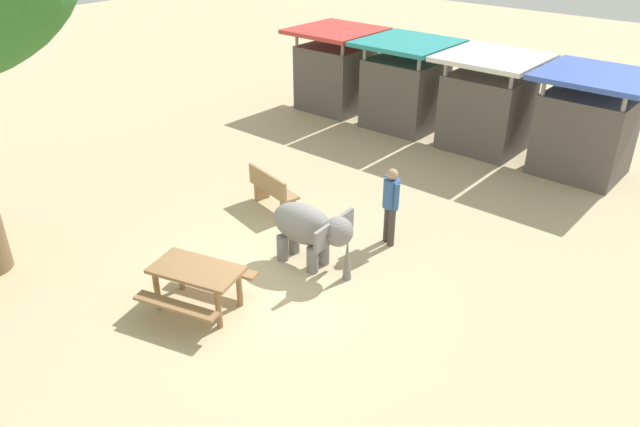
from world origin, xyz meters
The scene contains 9 objects.
ground_plane centered at (0.00, 0.00, 0.00)m, with size 60.00×60.00×0.00m, color tan.
elephant centered at (0.25, 0.94, 0.77)m, with size 1.74×1.17×1.20m.
person_handler centered at (0.92, 2.54, 0.95)m, with size 0.46×0.32×1.62m.
wooden_bench centered at (-1.90, 2.11, 0.47)m, with size 1.45×0.69×0.88m.
picnic_table_near centered at (-0.31, -1.28, 0.59)m, with size 1.86×1.84×0.78m.
market_stall_red centered at (-5.24, 8.44, 1.14)m, with size 2.50×2.50×2.52m.
market_stall_teal centered at (-2.64, 8.44, 1.14)m, with size 2.50×2.50×2.52m.
market_stall_white centered at (-0.04, 8.44, 1.14)m, with size 2.50×2.50×2.52m.
market_stall_blue centered at (2.56, 8.44, 1.14)m, with size 2.50×2.50×2.52m.
Camera 1 is at (6.62, -6.29, 6.25)m, focal length 33.93 mm.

